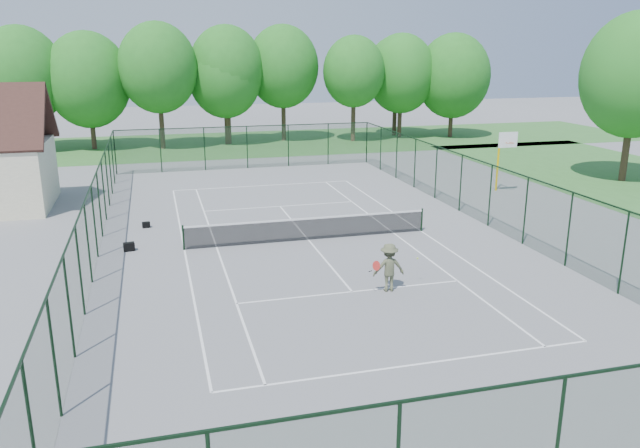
# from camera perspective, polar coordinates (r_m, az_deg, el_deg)

# --- Properties ---
(ground) EXTENTS (140.00, 140.00, 0.00)m
(ground) POSITION_cam_1_polar(r_m,az_deg,el_deg) (28.08, -1.06, -1.48)
(ground) COLOR gray
(ground) RESTS_ON ground
(grass_far) EXTENTS (80.00, 16.00, 0.01)m
(grass_far) POSITION_cam_1_polar(r_m,az_deg,el_deg) (57.01, -8.45, 7.25)
(grass_far) COLOR #3C7933
(grass_far) RESTS_ON ground
(court_lines) EXTENTS (11.05, 23.85, 0.01)m
(court_lines) POSITION_cam_1_polar(r_m,az_deg,el_deg) (28.08, -1.06, -1.47)
(court_lines) COLOR white
(court_lines) RESTS_ON ground
(tennis_net) EXTENTS (11.08, 0.08, 1.10)m
(tennis_net) POSITION_cam_1_polar(r_m,az_deg,el_deg) (27.92, -1.07, -0.35)
(tennis_net) COLOR black
(tennis_net) RESTS_ON ground
(fence_enclosure) EXTENTS (18.05, 36.05, 3.02)m
(fence_enclosure) POSITION_cam_1_polar(r_m,az_deg,el_deg) (27.66, -1.08, 1.61)
(fence_enclosure) COLOR #1B3C24
(fence_enclosure) RESTS_ON ground
(tree_line_far) EXTENTS (39.40, 6.40, 9.70)m
(tree_line_far) POSITION_cam_1_polar(r_m,az_deg,el_deg) (56.44, -8.70, 13.26)
(tree_line_far) COLOR #493224
(tree_line_far) RESTS_ON ground
(basketball_goal) EXTENTS (1.20, 1.43, 3.65)m
(basketball_goal) POSITION_cam_1_polar(r_m,az_deg,el_deg) (38.46, 16.43, 6.54)
(basketball_goal) COLOR #EFBF03
(basketball_goal) RESTS_ON ground
(tree_side) EXTENTS (6.70, 6.70, 10.61)m
(tree_side) POSITION_cam_1_polar(r_m,az_deg,el_deg) (44.45, 26.91, 12.03)
(tree_side) COLOR #493224
(tree_side) RESTS_ON ground
(sports_bag_a) EXTENTS (0.49, 0.34, 0.36)m
(sports_bag_a) POSITION_cam_1_polar(r_m,az_deg,el_deg) (27.77, -17.06, -2.00)
(sports_bag_a) COLOR black
(sports_bag_a) RESTS_ON ground
(sports_bag_b) EXTENTS (0.39, 0.27, 0.28)m
(sports_bag_b) POSITION_cam_1_polar(r_m,az_deg,el_deg) (31.11, -15.61, -0.07)
(sports_bag_b) COLOR black
(sports_bag_b) RESTS_ON ground
(tennis_player) EXTENTS (2.15, 0.81, 1.75)m
(tennis_player) POSITION_cam_1_polar(r_m,az_deg,el_deg) (22.20, 6.32, -3.96)
(tennis_player) COLOR #52563C
(tennis_player) RESTS_ON ground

